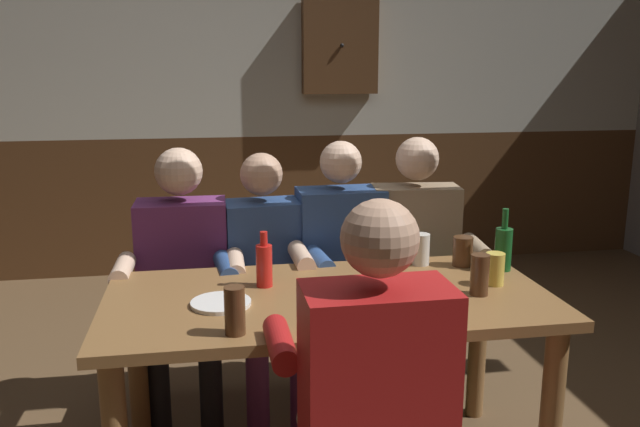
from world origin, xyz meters
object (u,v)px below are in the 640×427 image
object	(u,v)px
person_1	(266,271)
pint_glass_0	(421,249)
bottle_1	(264,264)
wall_dart_cabinet	(340,46)
person_3	(417,255)
pint_glass_3	(480,275)
person_2	(343,259)
bottle_0	(503,248)
pint_glass_2	(495,269)
table_candle	(330,314)
pint_glass_4	(463,251)
person_0	(182,268)
pint_glass_5	(374,293)
person_4	(371,392)
pint_glass_1	(235,311)
condiment_caddy	(429,301)
dining_table	(329,323)
plate_0	(221,303)

from	to	relation	value
person_1	pint_glass_0	bearing A→B (deg)	148.02
bottle_1	wall_dart_cabinet	xyz separation A→B (m)	(0.80, 2.52, 0.88)
person_3	pint_glass_3	xyz separation A→B (m)	(-0.00, -0.73, 0.14)
person_2	bottle_0	distance (m)	0.76
pint_glass_2	pint_glass_3	xyz separation A→B (m)	(-0.10, -0.10, 0.01)
table_candle	wall_dart_cabinet	distance (m)	3.15
bottle_1	pint_glass_4	world-z (taller)	bottle_1
person_3	pint_glass_4	xyz separation A→B (m)	(0.07, -0.38, 0.12)
person_0	person_1	distance (m)	0.38
person_1	table_candle	size ratio (longest dim) A/B	14.81
person_0	pint_glass_4	size ratio (longest dim) A/B	9.67
person_0	wall_dart_cabinet	size ratio (longest dim) A/B	1.74
pint_glass_4	wall_dart_cabinet	world-z (taller)	wall_dart_cabinet
bottle_0	pint_glass_3	size ratio (longest dim) A/B	1.69
person_0	pint_glass_5	distance (m)	1.10
person_4	pint_glass_5	size ratio (longest dim) A/B	8.38
person_3	wall_dart_cabinet	size ratio (longest dim) A/B	1.78
pint_glass_0	wall_dart_cabinet	world-z (taller)	wall_dart_cabinet
table_candle	pint_glass_1	xyz separation A→B (m)	(-0.31, -0.01, 0.04)
pint_glass_0	pint_glass_2	distance (m)	0.36
condiment_caddy	bottle_1	xyz separation A→B (m)	(-0.55, 0.33, 0.06)
bottle_0	pint_glass_1	distance (m)	1.22
person_1	dining_table	bearing A→B (deg)	100.76
table_candle	pint_glass_3	size ratio (longest dim) A/B	0.52
person_4	pint_glass_0	world-z (taller)	person_4
person_0	pint_glass_1	xyz separation A→B (m)	(0.20, -0.95, 0.15)
table_candle	pint_glass_0	distance (m)	0.78
person_1	person_3	size ratio (longest dim) A/B	0.95
person_2	pint_glass_5	distance (m)	0.87
person_1	person_4	world-z (taller)	person_4
plate_0	pint_glass_0	size ratio (longest dim) A/B	1.61
pint_glass_0	person_1	bearing A→B (deg)	153.17
person_3	pint_glass_5	size ratio (longest dim) A/B	8.32
bottle_1	pint_glass_3	distance (m)	0.81
person_3	pint_glass_3	world-z (taller)	person_3
dining_table	wall_dart_cabinet	bearing A→B (deg)	77.87
pint_glass_3	wall_dart_cabinet	size ratio (longest dim) A/B	0.22
person_4	plate_0	xyz separation A→B (m)	(-0.40, 0.60, 0.06)
dining_table	pint_glass_5	distance (m)	0.31
person_3	pint_glass_5	world-z (taller)	person_3
person_2	condiment_caddy	distance (m)	0.85
pint_glass_3	pint_glass_5	size ratio (longest dim) A/B	1.03
pint_glass_4	wall_dart_cabinet	xyz separation A→B (m)	(-0.05, 2.40, 0.90)
person_2	person_4	xyz separation A→B (m)	(-0.19, -1.29, 0.01)
bottle_1	pint_glass_2	size ratio (longest dim) A/B	1.71
person_2	bottle_1	bearing A→B (deg)	49.50
pint_glass_1	pint_glass_2	xyz separation A→B (m)	(1.01, 0.31, -0.02)
dining_table	person_0	world-z (taller)	person_0
condiment_caddy	pint_glass_1	size ratio (longest dim) A/B	0.89
person_2	condiment_caddy	size ratio (longest dim) A/B	8.80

